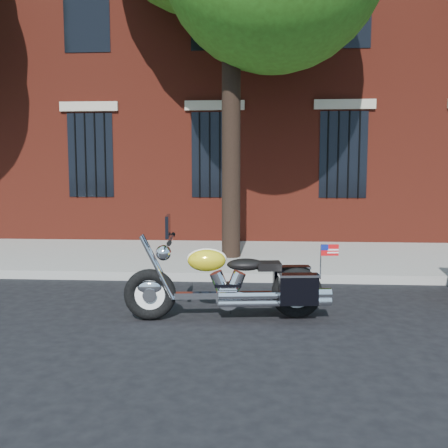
{
  "coord_description": "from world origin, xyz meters",
  "views": [
    {
      "loc": [
        1.01,
        -6.8,
        1.86
      ],
      "look_at": [
        0.5,
        0.8,
        1.03
      ],
      "focal_mm": 40.0,
      "sensor_mm": 36.0,
      "label": 1
    }
  ],
  "objects": [
    {
      "name": "ground",
      "position": [
        0.0,
        0.0,
        0.0
      ],
      "size": [
        120.0,
        120.0,
        0.0
      ],
      "primitive_type": "plane",
      "color": "black",
      "rests_on": "ground"
    },
    {
      "name": "curb",
      "position": [
        0.0,
        1.38,
        0.07
      ],
      "size": [
        40.0,
        0.16,
        0.15
      ],
      "primitive_type": "cube",
      "color": "gray",
      "rests_on": "ground"
    },
    {
      "name": "sidewalk",
      "position": [
        0.0,
        3.26,
        0.07
      ],
      "size": [
        40.0,
        3.6,
        0.15
      ],
      "primitive_type": "cube",
      "color": "gray",
      "rests_on": "ground"
    },
    {
      "name": "building",
      "position": [
        0.0,
        10.06,
        6.0
      ],
      "size": [
        26.0,
        10.08,
        12.0
      ],
      "color": "maroon",
      "rests_on": "ground"
    },
    {
      "name": "motorcycle",
      "position": [
        0.74,
        -0.75,
        0.44
      ],
      "size": [
        2.61,
        0.89,
        1.3
      ],
      "rotation": [
        0.0,
        0.0,
        0.11
      ],
      "color": "black",
      "rests_on": "ground"
    }
  ]
}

